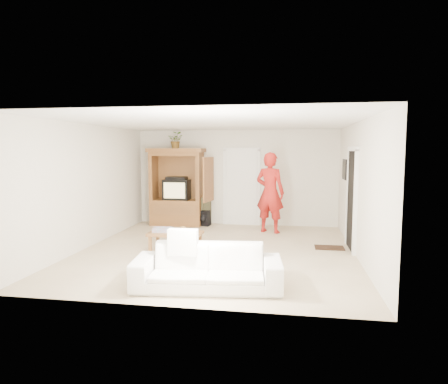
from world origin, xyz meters
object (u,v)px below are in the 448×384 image
Objects in this scene: armoire at (178,192)px; sofa at (207,267)px; coffee_table at (176,234)px; man at (270,193)px.

armoire reaches higher than sofa.
sofa is 2.31m from coffee_table.
armoire is 1.05× the size of man.
man reaches higher than coffee_table.
armoire is 0.96× the size of sofa.
coffee_table is at bearing 111.77° from sofa.
armoire is 2.63m from man.
coffee_table is (0.75, -2.83, -0.56)m from armoire.
man is 1.87× the size of coffee_table.
man is at bearing 51.65° from coffee_table.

